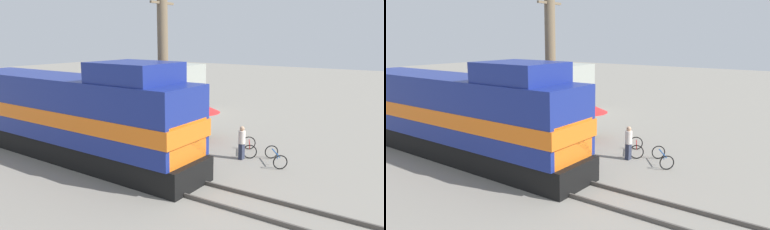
{
  "view_description": "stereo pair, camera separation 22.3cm",
  "coord_description": "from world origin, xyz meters",
  "views": [
    {
      "loc": [
        -11.11,
        -11.57,
        5.8
      ],
      "look_at": [
        1.2,
        -2.99,
        2.64
      ],
      "focal_mm": 35.0,
      "sensor_mm": 36.0,
      "label": 1
    },
    {
      "loc": [
        -10.98,
        -11.76,
        5.8
      ],
      "look_at": [
        1.2,
        -2.99,
        2.64
      ],
      "focal_mm": 35.0,
      "sensor_mm": 36.0,
      "label": 2
    }
  ],
  "objects": [
    {
      "name": "vendor_umbrella",
      "position": [
        6.05,
        -0.02,
        1.9
      ],
      "size": [
        2.51,
        2.51,
        2.18
      ],
      "color": "#4C4C4C",
      "rests_on": "ground_plane"
    },
    {
      "name": "locomotive",
      "position": [
        0.0,
        3.12,
        2.1
      ],
      "size": [
        2.87,
        15.03,
        4.79
      ],
      "color": "black",
      "rests_on": "ground_plane"
    },
    {
      "name": "ground_plane",
      "position": [
        0.0,
        0.0,
        0.0
      ],
      "size": [
        120.0,
        120.0,
        0.0
      ],
      "primitive_type": "plane",
      "color": "gray"
    },
    {
      "name": "shrub_cluster",
      "position": [
        6.8,
        0.62,
        0.56
      ],
      "size": [
        1.11,
        1.11,
        1.11
      ],
      "primitive_type": "sphere",
      "color": "#2D722D",
      "rests_on": "ground_plane"
    },
    {
      "name": "rail_far",
      "position": [
        0.72,
        0.0,
        0.07
      ],
      "size": [
        0.08,
        32.69,
        0.15
      ],
      "primitive_type": "cube",
      "color": "#4C4742",
      "rests_on": "ground_plane"
    },
    {
      "name": "rail_near",
      "position": [
        -0.72,
        0.0,
        0.07
      ],
      "size": [
        0.08,
        32.69,
        0.15
      ],
      "primitive_type": "cube",
      "color": "#4C4742",
      "rests_on": "ground_plane"
    },
    {
      "name": "bicycle_spare",
      "position": [
        4.7,
        -5.29,
        0.34
      ],
      "size": [
        1.64,
        1.48,
        0.66
      ],
      "rotation": [
        0.0,
        0.0,
        -0.91
      ],
      "color": "black",
      "rests_on": "ground_plane"
    },
    {
      "name": "bicycle",
      "position": [
        5.37,
        -3.61,
        0.35
      ],
      "size": [
        1.72,
        1.34,
        0.69
      ],
      "rotation": [
        0.0,
        0.0,
        -1.09
      ],
      "color": "black",
      "rests_on": "ground_plane"
    },
    {
      "name": "billboard_sign",
      "position": [
        5.83,
        4.62,
        2.54
      ],
      "size": [
        2.28,
        0.12,
        3.34
      ],
      "color": "#595959",
      "rests_on": "ground_plane"
    },
    {
      "name": "person_bystander",
      "position": [
        4.37,
        -3.68,
        0.88
      ],
      "size": [
        0.34,
        0.34,
        1.63
      ],
      "color": "#2D3347",
      "rests_on": "ground_plane"
    },
    {
      "name": "building_block_distant",
      "position": [
        10.58,
        7.16,
        1.81
      ],
      "size": [
        8.21,
        4.3,
        3.62
      ],
      "primitive_type": "cube",
      "color": "#999E93",
      "rests_on": "ground_plane"
    },
    {
      "name": "utility_pole",
      "position": [
        4.41,
        1.13,
        4.29
      ],
      "size": [
        1.8,
        0.56,
        8.52
      ],
      "color": "#726047",
      "rests_on": "ground_plane"
    }
  ]
}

